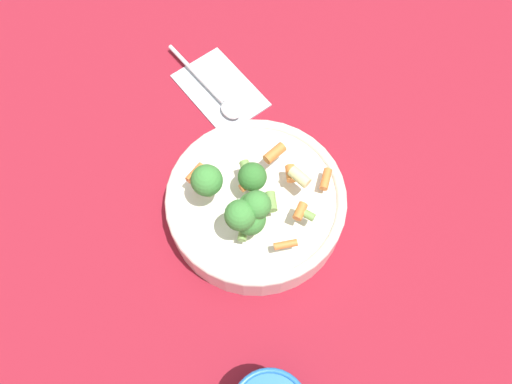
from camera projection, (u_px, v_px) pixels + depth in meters
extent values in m
plane|color=maroon|center=(256.00, 211.00, 0.70)|extent=(3.00, 3.00, 0.00)
cylinder|color=silver|center=(256.00, 204.00, 0.68)|extent=(0.24, 0.24, 0.05)
torus|color=silver|center=(256.00, 197.00, 0.66)|extent=(0.24, 0.24, 0.01)
cylinder|color=#8CB766|center=(250.00, 227.00, 0.62)|extent=(0.01, 0.01, 0.02)
sphere|color=#3D8438|center=(250.00, 219.00, 0.60)|extent=(0.04, 0.04, 0.04)
cylinder|color=#8CB766|center=(209.00, 189.00, 0.63)|extent=(0.01, 0.01, 0.02)
sphere|color=#3D8438|center=(207.00, 180.00, 0.61)|extent=(0.04, 0.04, 0.04)
cylinder|color=#8CB766|center=(257.00, 213.00, 0.61)|extent=(0.01, 0.01, 0.02)
sphere|color=#3D8438|center=(257.00, 205.00, 0.58)|extent=(0.04, 0.04, 0.04)
cylinder|color=#8CB766|center=(254.00, 185.00, 0.64)|extent=(0.01, 0.01, 0.02)
sphere|color=#33722D|center=(254.00, 176.00, 0.62)|extent=(0.04, 0.04, 0.04)
cylinder|color=#8CB766|center=(253.00, 215.00, 0.62)|extent=(0.01, 0.01, 0.01)
sphere|color=#479342|center=(253.00, 207.00, 0.60)|extent=(0.04, 0.04, 0.04)
cylinder|color=#8CB766|center=(241.00, 223.00, 0.60)|extent=(0.01, 0.01, 0.02)
sphere|color=#3D8438|center=(240.00, 215.00, 0.58)|extent=(0.04, 0.04, 0.04)
cylinder|color=#729E4C|center=(244.00, 230.00, 0.62)|extent=(0.03, 0.03, 0.01)
cylinder|color=orange|center=(290.00, 171.00, 0.64)|extent=(0.02, 0.02, 0.01)
cylinder|color=orange|center=(326.00, 179.00, 0.65)|extent=(0.03, 0.03, 0.01)
cylinder|color=#729E4C|center=(244.00, 169.00, 0.64)|extent=(0.02, 0.02, 0.01)
cylinder|color=beige|center=(300.00, 177.00, 0.63)|extent=(0.03, 0.02, 0.01)
cylinder|color=orange|center=(300.00, 211.00, 0.61)|extent=(0.02, 0.02, 0.01)
cylinder|color=#729E4C|center=(305.00, 213.00, 0.62)|extent=(0.03, 0.02, 0.01)
cylinder|color=#729E4C|center=(271.00, 202.00, 0.62)|extent=(0.03, 0.02, 0.01)
cylinder|color=orange|center=(249.00, 183.00, 0.63)|extent=(0.02, 0.03, 0.01)
cylinder|color=orange|center=(285.00, 245.00, 0.60)|extent=(0.02, 0.03, 0.01)
cylinder|color=orange|center=(195.00, 173.00, 0.63)|extent=(0.02, 0.03, 0.01)
cylinder|color=orange|center=(275.00, 153.00, 0.65)|extent=(0.02, 0.03, 0.01)
cube|color=#B2BCC6|center=(220.00, 90.00, 0.78)|extent=(0.16, 0.12, 0.01)
cylinder|color=silver|center=(196.00, 74.00, 0.78)|extent=(0.14, 0.04, 0.01)
ellipsoid|color=silver|center=(231.00, 110.00, 0.76)|extent=(0.04, 0.03, 0.01)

